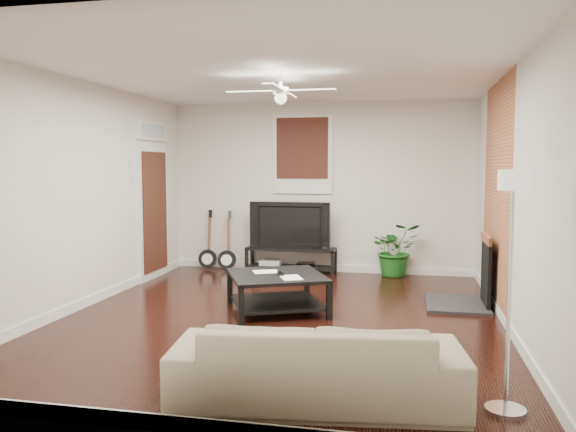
# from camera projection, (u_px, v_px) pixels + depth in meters

# --- Properties ---
(room) EXTENTS (5.01, 6.01, 2.81)m
(room) POSITION_uv_depth(u_px,v_px,m) (281.00, 197.00, 6.56)
(room) COLOR black
(room) RESTS_ON ground
(brick_accent) EXTENTS (0.02, 2.20, 2.80)m
(brick_accent) POSITION_uv_depth(u_px,v_px,m) (496.00, 195.00, 7.03)
(brick_accent) COLOR #B5623A
(brick_accent) RESTS_ON floor
(fireplace) EXTENTS (0.80, 1.10, 0.92)m
(fireplace) POSITION_uv_depth(u_px,v_px,m) (470.00, 270.00, 7.17)
(fireplace) COLOR black
(fireplace) RESTS_ON floor
(window_back) EXTENTS (1.00, 0.06, 1.30)m
(window_back) POSITION_uv_depth(u_px,v_px,m) (302.00, 154.00, 9.47)
(window_back) COLOR black
(window_back) RESTS_ON wall_back
(door_left) EXTENTS (0.08, 1.00, 2.50)m
(door_left) POSITION_uv_depth(u_px,v_px,m) (154.00, 199.00, 8.94)
(door_left) COLOR white
(door_left) RESTS_ON wall_left
(tv_stand) EXTENTS (1.48, 0.39, 0.41)m
(tv_stand) POSITION_uv_depth(u_px,v_px,m) (291.00, 260.00, 9.47)
(tv_stand) COLOR black
(tv_stand) RESTS_ON floor
(tv) EXTENTS (1.32, 0.17, 0.76)m
(tv) POSITION_uv_depth(u_px,v_px,m) (291.00, 225.00, 9.44)
(tv) COLOR black
(tv) RESTS_ON tv_stand
(coffee_table) EXTENTS (1.44, 1.44, 0.46)m
(coffee_table) POSITION_uv_depth(u_px,v_px,m) (277.00, 292.00, 6.95)
(coffee_table) COLOR black
(coffee_table) RESTS_ON floor
(sofa) EXTENTS (2.22, 1.09, 0.62)m
(sofa) POSITION_uv_depth(u_px,v_px,m) (317.00, 361.00, 4.26)
(sofa) COLOR tan
(sofa) RESTS_ON floor
(floor_lamp) EXTENTS (0.32, 0.32, 1.74)m
(floor_lamp) POSITION_uv_depth(u_px,v_px,m) (509.00, 292.00, 4.03)
(floor_lamp) COLOR silver
(floor_lamp) RESTS_ON floor
(potted_plant) EXTENTS (0.92, 0.85, 0.86)m
(potted_plant) POSITION_uv_depth(u_px,v_px,m) (396.00, 249.00, 9.14)
(potted_plant) COLOR #1A5E1A
(potted_plant) RESTS_ON floor
(guitar_left) EXTENTS (0.34, 0.27, 1.02)m
(guitar_left) POSITION_uv_depth(u_px,v_px,m) (208.00, 240.00, 9.71)
(guitar_left) COLOR black
(guitar_left) RESTS_ON floor
(guitar_right) EXTENTS (0.36, 0.29, 1.02)m
(guitar_right) POSITION_uv_depth(u_px,v_px,m) (227.00, 241.00, 9.61)
(guitar_right) COLOR black
(guitar_right) RESTS_ON floor
(ceiling_fan) EXTENTS (1.24, 1.24, 0.32)m
(ceiling_fan) POSITION_uv_depth(u_px,v_px,m) (281.00, 91.00, 6.46)
(ceiling_fan) COLOR white
(ceiling_fan) RESTS_ON ceiling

